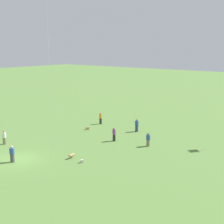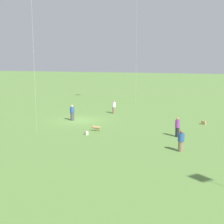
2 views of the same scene
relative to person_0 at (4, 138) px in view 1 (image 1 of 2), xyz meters
name	(u,v)px [view 1 (image 1 of 2)]	position (x,y,z in m)	size (l,w,h in m)	color
ground_plane	(17,160)	(2.10, 5.38, -0.79)	(240.00, 240.00, 0.00)	#5B843D
person_0	(4,138)	(0.00, 0.00, 0.00)	(0.57, 0.57, 1.61)	#847056
person_1	(101,118)	(-14.12, 2.48, 0.03)	(0.50, 0.50, 1.65)	#232328
person_2	(114,134)	(-8.77, 9.12, 0.03)	(0.54, 0.54, 1.66)	#232328
person_3	(148,140)	(-9.58, 13.33, -0.04)	(0.64, 0.64, 1.55)	#847056
person_4	(137,126)	(-13.91, 8.89, 0.03)	(0.65, 0.65, 1.68)	#333D5B
person_6	(12,154)	(2.77, 5.60, 0.02)	(0.59, 0.59, 1.67)	#4C4C51
dog_0	(71,155)	(-1.50, 9.35, -0.47)	(0.82, 0.31, 0.48)	tan
picnic_bag_1	(87,128)	(-10.60, 3.13, -0.61)	(0.51, 0.45, 0.35)	#A58459
picnic_bag_2	(82,161)	(-1.27, 11.01, -0.63)	(0.36, 0.35, 0.30)	beige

